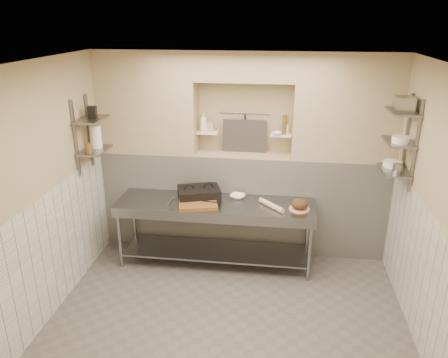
% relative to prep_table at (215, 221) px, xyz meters
% --- Properties ---
extents(floor, '(4.00, 3.90, 0.10)m').
position_rel_prep_table_xyz_m(floor, '(0.31, -1.18, -0.69)').
color(floor, '#534E49').
rests_on(floor, ground).
extents(ceiling, '(4.00, 3.90, 0.10)m').
position_rel_prep_table_xyz_m(ceiling, '(0.31, -1.18, 2.21)').
color(ceiling, silver).
rests_on(ceiling, ground).
extents(wall_left, '(0.10, 3.90, 2.80)m').
position_rel_prep_table_xyz_m(wall_left, '(-1.74, -1.18, 0.76)').
color(wall_left, tan).
rests_on(wall_left, ground).
extents(wall_right, '(0.10, 3.90, 2.80)m').
position_rel_prep_table_xyz_m(wall_right, '(2.36, -1.18, 0.76)').
color(wall_right, tan).
rests_on(wall_right, ground).
extents(wall_back, '(4.00, 0.10, 2.80)m').
position_rel_prep_table_xyz_m(wall_back, '(0.31, 0.82, 0.76)').
color(wall_back, tan).
rests_on(wall_back, ground).
extents(wall_front, '(4.00, 0.10, 2.80)m').
position_rel_prep_table_xyz_m(wall_front, '(0.31, -3.18, 0.76)').
color(wall_front, tan).
rests_on(wall_front, ground).
extents(backwall_lower, '(4.00, 0.40, 1.40)m').
position_rel_prep_table_xyz_m(backwall_lower, '(0.31, 0.57, 0.06)').
color(backwall_lower, silver).
rests_on(backwall_lower, floor).
extents(alcove_sill, '(1.30, 0.40, 0.02)m').
position_rel_prep_table_xyz_m(alcove_sill, '(0.31, 0.57, 0.77)').
color(alcove_sill, tan).
rests_on(alcove_sill, backwall_lower).
extents(backwall_pillar_left, '(1.35, 0.40, 1.40)m').
position_rel_prep_table_xyz_m(backwall_pillar_left, '(-1.01, 0.57, 1.46)').
color(backwall_pillar_left, tan).
rests_on(backwall_pillar_left, backwall_lower).
extents(backwall_pillar_right, '(1.35, 0.40, 1.40)m').
position_rel_prep_table_xyz_m(backwall_pillar_right, '(1.64, 0.57, 1.46)').
color(backwall_pillar_right, tan).
rests_on(backwall_pillar_right, backwall_lower).
extents(backwall_header, '(1.30, 0.40, 0.40)m').
position_rel_prep_table_xyz_m(backwall_header, '(0.31, 0.57, 1.96)').
color(backwall_header, tan).
rests_on(backwall_header, backwall_lower).
extents(wainscot_left, '(0.02, 3.90, 1.40)m').
position_rel_prep_table_xyz_m(wainscot_left, '(-1.68, -1.18, 0.06)').
color(wainscot_left, silver).
rests_on(wainscot_left, floor).
extents(wainscot_right, '(0.02, 3.90, 1.40)m').
position_rel_prep_table_xyz_m(wainscot_right, '(2.30, -1.18, 0.06)').
color(wainscot_right, silver).
rests_on(wainscot_right, floor).
extents(alcove_shelf_left, '(0.28, 0.16, 0.02)m').
position_rel_prep_table_xyz_m(alcove_shelf_left, '(-0.19, 0.57, 1.06)').
color(alcove_shelf_left, white).
rests_on(alcove_shelf_left, backwall_lower).
extents(alcove_shelf_right, '(0.28, 0.16, 0.02)m').
position_rel_prep_table_xyz_m(alcove_shelf_right, '(0.81, 0.57, 1.06)').
color(alcove_shelf_right, white).
rests_on(alcove_shelf_right, backwall_lower).
extents(utensil_rail, '(0.70, 0.02, 0.02)m').
position_rel_prep_table_xyz_m(utensil_rail, '(0.31, 0.74, 1.31)').
color(utensil_rail, gray).
rests_on(utensil_rail, wall_back).
extents(hanging_steel, '(0.02, 0.02, 0.30)m').
position_rel_prep_table_xyz_m(hanging_steel, '(0.31, 0.72, 1.14)').
color(hanging_steel, black).
rests_on(hanging_steel, utensil_rail).
extents(splash_panel, '(0.60, 0.08, 0.45)m').
position_rel_prep_table_xyz_m(splash_panel, '(0.31, 0.67, 1.00)').
color(splash_panel, '#383330').
rests_on(splash_panel, alcove_sill).
extents(shelf_rail_left_a, '(0.03, 0.03, 0.95)m').
position_rel_prep_table_xyz_m(shelf_rail_left_a, '(-1.66, 0.07, 1.16)').
color(shelf_rail_left_a, slate).
rests_on(shelf_rail_left_a, wall_left).
extents(shelf_rail_left_b, '(0.03, 0.03, 0.95)m').
position_rel_prep_table_xyz_m(shelf_rail_left_b, '(-1.66, -0.33, 1.16)').
color(shelf_rail_left_b, slate).
rests_on(shelf_rail_left_b, wall_left).
extents(wall_shelf_left_lower, '(0.30, 0.50, 0.02)m').
position_rel_prep_table_xyz_m(wall_shelf_left_lower, '(-1.53, -0.13, 0.96)').
color(wall_shelf_left_lower, slate).
rests_on(wall_shelf_left_lower, wall_left).
extents(wall_shelf_left_upper, '(0.30, 0.50, 0.03)m').
position_rel_prep_table_xyz_m(wall_shelf_left_upper, '(-1.53, -0.13, 1.36)').
color(wall_shelf_left_upper, slate).
rests_on(wall_shelf_left_upper, wall_left).
extents(shelf_rail_right_a, '(0.03, 0.03, 1.05)m').
position_rel_prep_table_xyz_m(shelf_rail_right_a, '(2.29, 0.07, 1.21)').
color(shelf_rail_right_a, slate).
rests_on(shelf_rail_right_a, wall_right).
extents(shelf_rail_right_b, '(0.03, 0.03, 1.05)m').
position_rel_prep_table_xyz_m(shelf_rail_right_b, '(2.29, -0.33, 1.21)').
color(shelf_rail_right_b, slate).
rests_on(shelf_rail_right_b, wall_right).
extents(wall_shelf_right_lower, '(0.30, 0.50, 0.02)m').
position_rel_prep_table_xyz_m(wall_shelf_right_lower, '(2.15, -0.13, 0.86)').
color(wall_shelf_right_lower, slate).
rests_on(wall_shelf_right_lower, wall_right).
extents(wall_shelf_right_mid, '(0.30, 0.50, 0.02)m').
position_rel_prep_table_xyz_m(wall_shelf_right_mid, '(2.15, -0.13, 1.21)').
color(wall_shelf_right_mid, slate).
rests_on(wall_shelf_right_mid, wall_right).
extents(wall_shelf_right_upper, '(0.30, 0.50, 0.03)m').
position_rel_prep_table_xyz_m(wall_shelf_right_upper, '(2.15, -0.13, 1.56)').
color(wall_shelf_right_upper, slate).
rests_on(wall_shelf_right_upper, wall_right).
extents(prep_table, '(2.60, 0.70, 0.90)m').
position_rel_prep_table_xyz_m(prep_table, '(0.00, 0.00, 0.00)').
color(prep_table, gray).
rests_on(prep_table, floor).
extents(panini_press, '(0.64, 0.55, 0.15)m').
position_rel_prep_table_xyz_m(panini_press, '(-0.24, 0.12, 0.33)').
color(panini_press, black).
rests_on(panini_press, prep_table).
extents(cutting_board, '(0.56, 0.45, 0.04)m').
position_rel_prep_table_xyz_m(cutting_board, '(-0.20, -0.12, 0.28)').
color(cutting_board, brown).
rests_on(cutting_board, prep_table).
extents(knife_blade, '(0.25, 0.06, 0.01)m').
position_rel_prep_table_xyz_m(knife_blade, '(-0.08, -0.08, 0.31)').
color(knife_blade, gray).
rests_on(knife_blade, cutting_board).
extents(tongs, '(0.04, 0.25, 0.02)m').
position_rel_prep_table_xyz_m(tongs, '(-0.55, -0.18, 0.31)').
color(tongs, gray).
rests_on(tongs, cutting_board).
extents(mixing_bowl, '(0.25, 0.25, 0.05)m').
position_rel_prep_table_xyz_m(mixing_bowl, '(0.28, 0.20, 0.28)').
color(mixing_bowl, white).
rests_on(mixing_bowl, prep_table).
extents(rolling_pin, '(0.34, 0.36, 0.07)m').
position_rel_prep_table_xyz_m(rolling_pin, '(0.74, -0.05, 0.29)').
color(rolling_pin, '#DEB68A').
rests_on(rolling_pin, prep_table).
extents(bread_board, '(0.26, 0.26, 0.02)m').
position_rel_prep_table_xyz_m(bread_board, '(1.09, -0.06, 0.27)').
color(bread_board, '#DEB68A').
rests_on(bread_board, prep_table).
extents(bread_loaf, '(0.21, 0.21, 0.13)m').
position_rel_prep_table_xyz_m(bread_loaf, '(1.09, -0.06, 0.34)').
color(bread_loaf, '#4C2D19').
rests_on(bread_loaf, bread_board).
extents(bottle_soap, '(0.10, 0.10, 0.26)m').
position_rel_prep_table_xyz_m(bottle_soap, '(-0.24, 0.55, 1.20)').
color(bottle_soap, white).
rests_on(bottle_soap, alcove_shelf_left).
extents(jar_alcove, '(0.08, 0.08, 0.13)m').
position_rel_prep_table_xyz_m(jar_alcove, '(-0.15, 0.59, 1.13)').
color(jar_alcove, tan).
rests_on(jar_alcove, alcove_shelf_left).
extents(bowl_alcove, '(0.14, 0.14, 0.04)m').
position_rel_prep_table_xyz_m(bowl_alcove, '(0.76, 0.51, 1.09)').
color(bowl_alcove, white).
rests_on(bowl_alcove, alcove_shelf_right).
extents(condiment_a, '(0.05, 0.05, 0.19)m').
position_rel_prep_table_xyz_m(condiment_a, '(0.86, 0.58, 1.17)').
color(condiment_a, brown).
rests_on(condiment_a, alcove_shelf_right).
extents(condiment_b, '(0.06, 0.06, 0.26)m').
position_rel_prep_table_xyz_m(condiment_b, '(0.86, 0.58, 1.20)').
color(condiment_b, brown).
rests_on(condiment_b, alcove_shelf_right).
extents(condiment_c, '(0.08, 0.08, 0.13)m').
position_rel_prep_table_xyz_m(condiment_c, '(0.88, 0.60, 1.14)').
color(condiment_c, white).
rests_on(condiment_c, alcove_shelf_right).
extents(jug_left, '(0.14, 0.14, 0.29)m').
position_rel_prep_table_xyz_m(jug_left, '(-1.53, -0.05, 1.11)').
color(jug_left, white).
rests_on(jug_left, wall_shelf_left_lower).
extents(jar_left, '(0.08, 0.08, 0.12)m').
position_rel_prep_table_xyz_m(jar_left, '(-1.53, -0.29, 1.03)').
color(jar_left, brown).
rests_on(jar_left, wall_shelf_left_lower).
extents(box_left_upper, '(0.12, 0.12, 0.14)m').
position_rel_prep_table_xyz_m(box_left_upper, '(-1.53, -0.08, 1.44)').
color(box_left_upper, black).
rests_on(box_left_upper, wall_shelf_left_upper).
extents(bowl_right, '(0.22, 0.22, 0.07)m').
position_rel_prep_table_xyz_m(bowl_right, '(2.15, -0.02, 0.90)').
color(bowl_right, white).
rests_on(bowl_right, wall_shelf_right_lower).
extents(canister_right, '(0.11, 0.11, 0.11)m').
position_rel_prep_table_xyz_m(canister_right, '(2.15, -0.25, 0.92)').
color(canister_right, gray).
rests_on(canister_right, wall_shelf_right_lower).
extents(bowl_right_mid, '(0.19, 0.19, 0.07)m').
position_rel_prep_table_xyz_m(bowl_right_mid, '(2.15, -0.21, 1.26)').
color(bowl_right_mid, white).
rests_on(bowl_right_mid, wall_shelf_right_mid).
extents(basket_right, '(0.20, 0.24, 0.15)m').
position_rel_prep_table_xyz_m(basket_right, '(2.15, -0.13, 1.65)').
color(basket_right, gray).
rests_on(basket_right, wall_shelf_right_upper).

